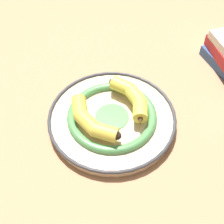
% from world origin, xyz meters
% --- Properties ---
extents(ground_plane, '(2.80, 2.80, 0.00)m').
position_xyz_m(ground_plane, '(0.00, 0.00, 0.00)').
color(ground_plane, '#A87A56').
extents(decorative_bowl, '(0.32, 0.32, 0.04)m').
position_xyz_m(decorative_bowl, '(0.03, 0.03, 0.02)').
color(decorative_bowl, beige).
rests_on(decorative_bowl, ground_plane).
extents(banana_a, '(0.12, 0.15, 0.04)m').
position_xyz_m(banana_a, '(0.08, -0.01, 0.05)').
color(banana_a, gold).
rests_on(banana_a, decorative_bowl).
extents(banana_b, '(0.13, 0.12, 0.04)m').
position_xyz_m(banana_b, '(-0.02, 0.07, 0.05)').
color(banana_b, yellow).
rests_on(banana_b, decorative_bowl).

